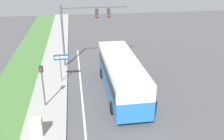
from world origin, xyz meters
The scene contains 8 objects.
ground_plane centered at (0.00, 0.00, 0.00)m, with size 80.00×80.00×0.00m, color #4C4C4F.
sidewalk centered at (-6.20, 0.00, 0.06)m, with size 2.80×80.00×0.12m.
lane_divider_near centered at (-3.60, 0.00, 0.00)m, with size 0.14×30.00×0.01m.
bus centered at (-0.32, 3.05, 1.75)m, with size 2.71×10.13×3.22m.
signal_gantry centered at (-3.02, 9.68, 4.55)m, with size 6.62×0.41×6.33m.
pedestrian_signal centered at (-6.39, 1.63, 2.23)m, with size 0.28×0.34×3.30m.
street_sign centered at (-5.22, 5.85, 1.94)m, with size 1.36×0.08×2.69m.
utility_cabinet centered at (-6.56, -1.98, 0.72)m, with size 0.71×0.50×1.20m.
Camera 1 is at (-3.96, -15.26, 9.84)m, focal length 40.00 mm.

